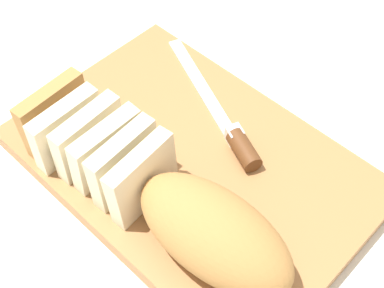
% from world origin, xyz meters
% --- Properties ---
extents(ground_plane, '(3.00, 3.00, 0.00)m').
position_xyz_m(ground_plane, '(0.00, 0.00, 0.00)').
color(ground_plane, silver).
extents(cutting_board, '(0.44, 0.30, 0.03)m').
position_xyz_m(cutting_board, '(0.00, 0.00, 0.01)').
color(cutting_board, '#9E6B3D').
rests_on(cutting_board, ground_plane).
extents(bread_loaf, '(0.37, 0.12, 0.08)m').
position_xyz_m(bread_loaf, '(-0.04, 0.08, 0.07)').
color(bread_loaf, '#A8753D').
rests_on(bread_loaf, cutting_board).
extents(bread_knife, '(0.25, 0.12, 0.02)m').
position_xyz_m(bread_knife, '(-0.01, -0.06, 0.04)').
color(bread_knife, silver).
rests_on(bread_knife, cutting_board).
extents(crumb_near_knife, '(0.00, 0.00, 0.00)m').
position_xyz_m(crumb_near_knife, '(-0.03, 0.03, 0.03)').
color(crumb_near_knife, tan).
rests_on(crumb_near_knife, cutting_board).
extents(crumb_near_loaf, '(0.00, 0.00, 0.00)m').
position_xyz_m(crumb_near_loaf, '(-0.02, 0.05, 0.03)').
color(crumb_near_loaf, tan).
rests_on(crumb_near_loaf, cutting_board).
extents(crumb_stray_left, '(0.01, 0.01, 0.01)m').
position_xyz_m(crumb_stray_left, '(-0.09, 0.01, 0.03)').
color(crumb_stray_left, tan).
rests_on(crumb_stray_left, cutting_board).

